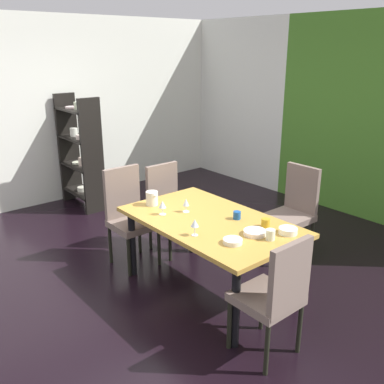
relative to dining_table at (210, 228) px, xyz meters
name	(u,v)px	position (x,y,z in m)	size (l,w,h in m)	color
ground_plane	(147,266)	(-0.80, -0.20, -0.67)	(5.46, 6.34, 0.02)	black
back_panel_interior	(238,102)	(-2.51, 2.92, 0.69)	(2.03, 0.10, 2.71)	silver
left_interior_panel	(39,113)	(-3.48, -0.20, 0.69)	(0.10, 6.34, 2.71)	silver
dining_table	(210,228)	(0.00, 0.00, 0.00)	(1.68, 1.00, 0.75)	#BB8C3A
chair_left_near	(129,212)	(-1.01, -0.26, -0.09)	(0.45, 0.44, 1.06)	#715E55
chair_right_near	(275,293)	(1.00, -0.26, -0.11)	(0.44, 0.44, 1.00)	#715E55
chair_left_far	(168,203)	(-1.00, 0.26, -0.11)	(0.45, 0.44, 1.00)	#715E55
chair_head_far	(294,207)	(0.02, 1.25, -0.10)	(0.44, 0.45, 1.03)	#715E55
display_shelf	(80,151)	(-2.97, 0.15, 0.16)	(0.81, 0.32, 1.62)	black
wine_glass_center	(186,203)	(-0.30, -0.05, 0.18)	(0.07, 0.07, 0.14)	silver
wine_glass_near_shelf	(195,224)	(0.17, -0.34, 0.19)	(0.07, 0.07, 0.15)	silver
wine_glass_near_window	(162,205)	(-0.38, -0.26, 0.18)	(0.07, 0.07, 0.14)	silver
serving_bowl_north	(288,231)	(0.66, 0.30, 0.11)	(0.16, 0.16, 0.05)	white
serving_bowl_rear	(233,241)	(0.49, -0.20, 0.10)	(0.16, 0.16, 0.04)	white
serving_bowl_west	(255,232)	(0.49, 0.07, 0.10)	(0.19, 0.19, 0.04)	white
cup_right	(237,215)	(0.15, 0.20, 0.12)	(0.07, 0.07, 0.07)	#184D99
cup_corner	(270,235)	(0.64, 0.09, 0.13)	(0.08, 0.08, 0.09)	silver
cup_south	(266,223)	(0.44, 0.27, 0.12)	(0.08, 0.08, 0.07)	#BC9220
pitcher_east	(152,198)	(-0.66, -0.19, 0.16)	(0.14, 0.12, 0.14)	silver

